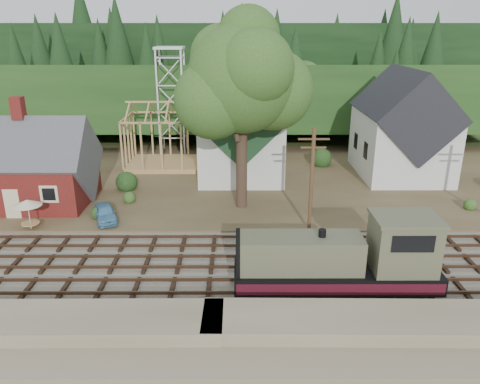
{
  "coord_description": "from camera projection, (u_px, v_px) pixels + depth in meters",
  "views": [
    {
      "loc": [
        1.78,
        -26.66,
        14.68
      ],
      "look_at": [
        1.86,
        6.0,
        3.0
      ],
      "focal_mm": 35.0,
      "sensor_mm": 36.0,
      "label": 1
    }
  ],
  "objects": [
    {
      "name": "telegraph_pole_near",
      "position": [
        312.0,
        179.0,
        33.53
      ],
      "size": [
        2.2,
        0.28,
        8.0
      ],
      "color": "#4C331E",
      "rests_on": "ground"
    },
    {
      "name": "village_flat",
      "position": [
        221.0,
        179.0,
        46.94
      ],
      "size": [
        64.0,
        26.0,
        0.3
      ],
      "primitive_type": "cube",
      "color": "brown",
      "rests_on": "ground"
    },
    {
      "name": "locomotive",
      "position": [
        345.0,
        261.0,
        26.54
      ],
      "size": [
        11.49,
        2.87,
        4.61
      ],
      "color": "black",
      "rests_on": "railroad_bed"
    },
    {
      "name": "farmhouse",
      "position": [
        402.0,
        130.0,
        46.34
      ],
      "size": [
        8.4,
        10.8,
        10.6
      ],
      "color": "silver",
      "rests_on": "village_flat"
    },
    {
      "name": "ridge",
      "position": [
        229.0,
        111.0,
        84.66
      ],
      "size": [
        80.0,
        20.0,
        12.0
      ],
      "primitive_type": "cube",
      "color": "black",
      "rests_on": "ground"
    },
    {
      "name": "big_tree",
      "position": [
        244.0,
        86.0,
        36.1
      ],
      "size": [
        10.9,
        8.4,
        14.7
      ],
      "color": "#38281E",
      "rests_on": "village_flat"
    },
    {
      "name": "embankment",
      "position": [
        201.0,
        355.0,
        22.04
      ],
      "size": [
        64.0,
        5.0,
        1.6
      ],
      "primitive_type": "cube",
      "color": "#7F7259",
      "rests_on": "ground"
    },
    {
      "name": "lattice_tower",
      "position": [
        170.0,
        69.0,
        53.02
      ],
      "size": [
        3.2,
        3.2,
        12.12
      ],
      "color": "silver",
      "rests_on": "village_flat"
    },
    {
      "name": "ground",
      "position": [
        211.0,
        267.0,
        30.05
      ],
      "size": [
        140.0,
        140.0,
        0.0
      ],
      "primitive_type": "plane",
      "color": "#384C1E",
      "rests_on": "ground"
    },
    {
      "name": "railroad_bed",
      "position": [
        211.0,
        266.0,
        30.02
      ],
      "size": [
        64.0,
        11.0,
        0.16
      ],
      "primitive_type": "cube",
      "color": "#726B5B",
      "rests_on": "ground"
    },
    {
      "name": "hillside",
      "position": [
        227.0,
        130.0,
        69.59
      ],
      "size": [
        70.0,
        28.96,
        12.74
      ],
      "primitive_type": "cube",
      "rotation": [
        -0.17,
        0.0,
        0.0
      ],
      "color": "#1E3F19",
      "rests_on": "ground"
    },
    {
      "name": "church",
      "position": [
        241.0,
        126.0,
        46.84
      ],
      "size": [
        8.4,
        15.17,
        13.0
      ],
      "color": "silver",
      "rests_on": "village_flat"
    },
    {
      "name": "patio_set",
      "position": [
        27.0,
        204.0,
        34.44
      ],
      "size": [
        2.05,
        2.05,
        2.29
      ],
      "color": "silver",
      "rests_on": "village_flat"
    },
    {
      "name": "car_blue",
      "position": [
        105.0,
        213.0,
        36.26
      ],
      "size": [
        2.83,
        4.01,
        1.27
      ],
      "primitive_type": "imported",
      "rotation": [
        0.0,
        0.0,
        0.4
      ],
      "color": "#5C9DC5",
      "rests_on": "village_flat"
    },
    {
      "name": "depot",
      "position": [
        28.0,
        170.0,
        39.29
      ],
      "size": [
        10.8,
        7.41,
        9.0
      ],
      "color": "#531813",
      "rests_on": "village_flat"
    },
    {
      "name": "timber_frame",
      "position": [
        166.0,
        139.0,
        49.65
      ],
      "size": [
        8.2,
        6.2,
        6.99
      ],
      "color": "tan",
      "rests_on": "village_flat"
    }
  ]
}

